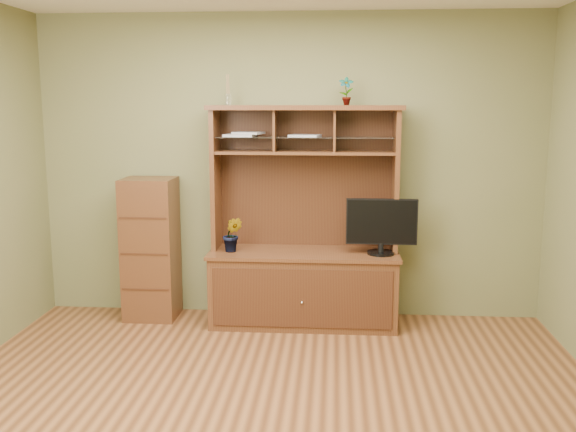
# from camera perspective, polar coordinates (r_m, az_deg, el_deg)

# --- Properties ---
(room) EXTENTS (4.54, 4.04, 2.74)m
(room) POSITION_cam_1_polar(r_m,az_deg,el_deg) (3.78, -2.07, 1.34)
(room) COLOR #512D17
(room) RESTS_ON ground
(media_hutch) EXTENTS (1.66, 0.61, 1.90)m
(media_hutch) POSITION_cam_1_polar(r_m,az_deg,el_deg) (5.62, 1.42, -4.36)
(media_hutch) COLOR #462514
(media_hutch) RESTS_ON room
(monitor) EXTENTS (0.60, 0.23, 0.48)m
(monitor) POSITION_cam_1_polar(r_m,az_deg,el_deg) (5.47, 8.32, -0.81)
(monitor) COLOR black
(monitor) RESTS_ON media_hutch
(orchid_plant) EXTENTS (0.17, 0.14, 0.30)m
(orchid_plant) POSITION_cam_1_polar(r_m,az_deg,el_deg) (5.54, -4.96, -1.64)
(orchid_plant) COLOR #2A571E
(orchid_plant) RESTS_ON media_hutch
(top_plant) EXTENTS (0.13, 0.09, 0.24)m
(top_plant) POSITION_cam_1_polar(r_m,az_deg,el_deg) (5.52, 5.19, 11.02)
(top_plant) COLOR #3C6D26
(top_plant) RESTS_ON media_hutch
(reed_diffuser) EXTENTS (0.05, 0.05, 0.26)m
(reed_diffuser) POSITION_cam_1_polar(r_m,az_deg,el_deg) (5.59, -5.37, 10.82)
(reed_diffuser) COLOR silver
(reed_diffuser) RESTS_ON media_hutch
(magazines) EXTENTS (0.85, 0.25, 0.04)m
(magazines) POSITION_cam_1_polar(r_m,az_deg,el_deg) (5.56, -2.17, 7.24)
(magazines) COLOR #BDBCC2
(magazines) RESTS_ON media_hutch
(side_cabinet) EXTENTS (0.45, 0.41, 1.27)m
(side_cabinet) POSITION_cam_1_polar(r_m,az_deg,el_deg) (5.87, -12.10, -2.86)
(side_cabinet) COLOR #462514
(side_cabinet) RESTS_ON room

